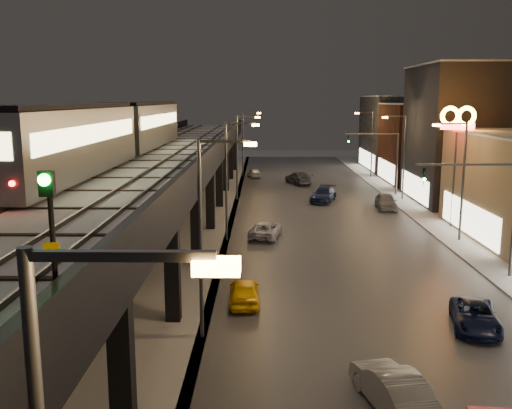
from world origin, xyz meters
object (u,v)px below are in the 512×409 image
object	(u,v)px
car_mid_silver	(265,230)
car_taxi	(244,292)
car_mid_dark	(298,178)
car_onc_dark	(475,317)
car_onc_red	(386,202)
rail_signal	(49,211)
car_far_white	(254,173)
subway_train	(115,130)
car_onc_white	(323,195)
car_near_white	(392,389)

from	to	relation	value
car_mid_silver	car_taxi	bearing A→B (deg)	95.85
car_mid_dark	car_onc_dark	distance (m)	46.62
car_mid_dark	car_onc_red	world-z (taller)	car_onc_red
rail_signal	car_far_white	bearing A→B (deg)	87.48
car_taxi	car_mid_silver	size ratio (longest dim) A/B	0.88
car_onc_dark	car_onc_red	world-z (taller)	car_onc_red
subway_train	car_mid_dark	distance (m)	35.34
car_onc_dark	car_onc_white	world-z (taller)	car_onc_white
car_taxi	car_onc_dark	size ratio (longest dim) A/B	0.90
car_taxi	car_mid_dark	bearing A→B (deg)	-99.22
subway_train	car_onc_dark	world-z (taller)	subway_train
car_near_white	car_onc_dark	xyz separation A→B (m)	(5.45, 6.99, -0.11)
car_mid_silver	car_onc_dark	world-z (taller)	car_mid_silver
rail_signal	car_taxi	distance (m)	19.74
car_mid_dark	rail_signal	bearing A→B (deg)	64.90
car_far_white	car_mid_dark	bearing A→B (deg)	121.13
car_onc_red	car_mid_dark	bearing A→B (deg)	117.56
car_onc_white	car_onc_red	distance (m)	7.01
rail_signal	car_mid_silver	xyz separation A→B (m)	(4.36, 32.47, -7.91)
car_taxi	car_mid_silver	world-z (taller)	car_taxi
car_mid_silver	car_mid_dark	xyz separation A→B (m)	(4.32, 28.44, 0.14)
car_near_white	car_mid_silver	distance (m)	25.22
car_mid_silver	car_far_white	distance (m)	34.56
subway_train	car_far_white	bearing A→B (deg)	75.86
car_mid_dark	car_far_white	distance (m)	8.36
subway_train	rail_signal	size ratio (longest dim) A/B	14.50
car_mid_dark	car_onc_dark	bearing A→B (deg)	79.69
car_far_white	rail_signal	bearing A→B (deg)	75.37
car_onc_dark	car_mid_dark	bearing A→B (deg)	109.41
rail_signal	car_taxi	size ratio (longest dim) A/B	0.68
car_far_white	car_onc_dark	bearing A→B (deg)	89.91
car_onc_white	car_mid_silver	bearing A→B (deg)	-93.36
rail_signal	car_onc_dark	world-z (taller)	rail_signal
rail_signal	car_onc_dark	size ratio (longest dim) A/B	0.62
car_taxi	car_far_white	size ratio (longest dim) A/B	1.09
car_near_white	car_onc_white	world-z (taller)	car_onc_white
rail_signal	car_onc_red	world-z (taller)	rail_signal
rail_signal	car_near_white	xyz separation A→B (m)	(8.65, 7.62, -7.81)
car_far_white	car_onc_dark	world-z (taller)	car_far_white
car_onc_red	car_taxi	bearing A→B (deg)	-113.00
rail_signal	car_mid_silver	world-z (taller)	rail_signal
rail_signal	car_mid_silver	size ratio (longest dim) A/B	0.60
car_mid_dark	car_far_white	size ratio (longest dim) A/B	1.45
subway_train	car_near_white	distance (m)	27.99
rail_signal	car_onc_red	xyz separation A→B (m)	(16.21, 44.19, -7.77)
rail_signal	car_onc_white	world-z (taller)	rail_signal
rail_signal	car_onc_red	bearing A→B (deg)	69.86
car_onc_dark	subway_train	bearing A→B (deg)	156.00
car_near_white	car_onc_white	xyz separation A→B (m)	(1.86, 40.67, 0.02)
car_mid_silver	car_onc_white	size ratio (longest dim) A/B	0.87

